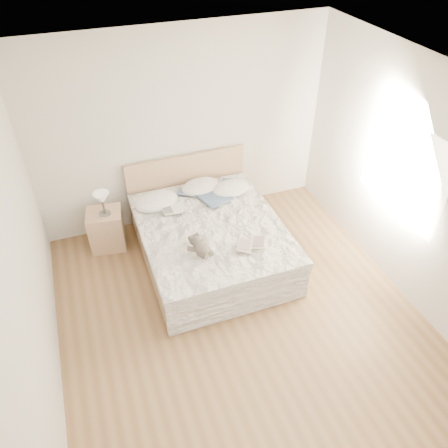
{
  "coord_description": "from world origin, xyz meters",
  "views": [
    {
      "loc": [
        -1.31,
        -2.9,
        3.99
      ],
      "look_at": [
        0.15,
        1.05,
        0.62
      ],
      "focal_mm": 35.0,
      "sensor_mm": 36.0,
      "label": 1
    }
  ],
  "objects_px": {
    "photo_book": "(173,209)",
    "childrens_book": "(252,244)",
    "table_lamp": "(102,199)",
    "bed": "(210,239)",
    "nightstand": "(107,229)",
    "teddy_bear": "(201,252)"
  },
  "relations": [
    {
      "from": "nightstand",
      "to": "photo_book",
      "type": "height_order",
      "value": "photo_book"
    },
    {
      "from": "bed",
      "to": "teddy_bear",
      "type": "xyz_separation_m",
      "value": [
        -0.28,
        -0.57,
        0.34
      ]
    },
    {
      "from": "nightstand",
      "to": "childrens_book",
      "type": "distance_m",
      "value": 2.05
    },
    {
      "from": "nightstand",
      "to": "teddy_bear",
      "type": "distance_m",
      "value": 1.62
    },
    {
      "from": "bed",
      "to": "photo_book",
      "type": "xyz_separation_m",
      "value": [
        -0.37,
        0.36,
        0.32
      ]
    },
    {
      "from": "bed",
      "to": "photo_book",
      "type": "height_order",
      "value": "bed"
    },
    {
      "from": "childrens_book",
      "to": "nightstand",
      "type": "bearing_deg",
      "value": 168.49
    },
    {
      "from": "photo_book",
      "to": "teddy_bear",
      "type": "xyz_separation_m",
      "value": [
        0.08,
        -0.92,
        0.02
      ]
    },
    {
      "from": "photo_book",
      "to": "childrens_book",
      "type": "bearing_deg",
      "value": -57.55
    },
    {
      "from": "table_lamp",
      "to": "teddy_bear",
      "type": "bearing_deg",
      "value": -53.09
    },
    {
      "from": "photo_book",
      "to": "childrens_book",
      "type": "xyz_separation_m",
      "value": [
        0.68,
        -0.98,
        0.0
      ]
    },
    {
      "from": "table_lamp",
      "to": "photo_book",
      "type": "distance_m",
      "value": 0.9
    },
    {
      "from": "teddy_bear",
      "to": "bed",
      "type": "bearing_deg",
      "value": 43.92
    },
    {
      "from": "nightstand",
      "to": "table_lamp",
      "type": "xyz_separation_m",
      "value": [
        0.02,
        -0.04,
        0.51
      ]
    },
    {
      "from": "bed",
      "to": "table_lamp",
      "type": "distance_m",
      "value": 1.46
    },
    {
      "from": "photo_book",
      "to": "childrens_book",
      "type": "height_order",
      "value": "same"
    },
    {
      "from": "childrens_book",
      "to": "teddy_bear",
      "type": "relative_size",
      "value": 1.13
    },
    {
      "from": "nightstand",
      "to": "table_lamp",
      "type": "relative_size",
      "value": 1.72
    },
    {
      "from": "childrens_book",
      "to": "teddy_bear",
      "type": "xyz_separation_m",
      "value": [
        -0.6,
        0.05,
        0.02
      ]
    },
    {
      "from": "table_lamp",
      "to": "bed",
      "type": "bearing_deg",
      "value": -28.76
    },
    {
      "from": "bed",
      "to": "table_lamp",
      "type": "relative_size",
      "value": 6.6
    },
    {
      "from": "nightstand",
      "to": "teddy_bear",
      "type": "height_order",
      "value": "teddy_bear"
    }
  ]
}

